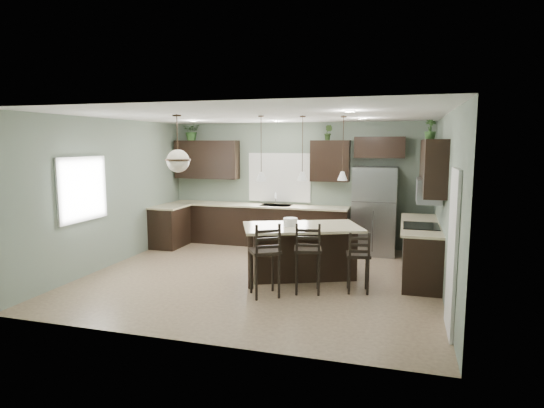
{
  "coord_description": "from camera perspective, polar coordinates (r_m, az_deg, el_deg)",
  "views": [
    {
      "loc": [
        2.37,
        -7.39,
        2.35
      ],
      "look_at": [
        0.1,
        0.4,
        1.25
      ],
      "focal_mm": 30.0,
      "sensor_mm": 36.0,
      "label": 1
    }
  ],
  "objects": [
    {
      "name": "right_countertop",
      "position": [
        8.39,
        18.13,
        -2.48
      ],
      "size": [
        0.66,
        2.35,
        0.04
      ],
      "primitive_type": "cube",
      "color": "beige",
      "rests_on": "right_lower_cabs"
    },
    {
      "name": "plant_back_left",
      "position": [
        11.08,
        -10.0,
        9.04
      ],
      "size": [
        0.48,
        0.44,
        0.46
      ],
      "primitive_type": "imported",
      "rotation": [
        0.0,
        0.0,
        0.24
      ],
      "color": "#2D5625",
      "rests_on": "back_upper_left"
    },
    {
      "name": "back_upper_right",
      "position": [
        10.1,
        7.33,
        5.38
      ],
      "size": [
        0.85,
        0.34,
        0.9
      ],
      "primitive_type": "cube",
      "color": "black",
      "rests_on": "room_shell"
    },
    {
      "name": "right_lower_cabs",
      "position": [
        8.49,
        18.14,
        -5.61
      ],
      "size": [
        0.6,
        2.35,
        0.9
      ],
      "primitive_type": "cube",
      "color": "black",
      "rests_on": "ground"
    },
    {
      "name": "fridge_header",
      "position": [
        9.98,
        13.36,
        6.93
      ],
      "size": [
        1.05,
        0.34,
        0.45
      ],
      "primitive_type": "cube",
      "color": "black",
      "rests_on": "room_shell"
    },
    {
      "name": "ground",
      "position": [
        8.11,
        -1.49,
        -9.13
      ],
      "size": [
        6.0,
        6.0,
        0.0
      ],
      "primitive_type": "plane",
      "color": "#9E8466",
      "rests_on": "ground"
    },
    {
      "name": "bar_stool_right",
      "position": [
        7.31,
        10.77,
        -7.11
      ],
      "size": [
        0.42,
        0.42,
        0.99
      ],
      "primitive_type": "cube",
      "rotation": [
        0.0,
        0.0,
        0.17
      ],
      "color": "black",
      "rests_on": "ground"
    },
    {
      "name": "right_upper_cabs",
      "position": [
        8.29,
        19.47,
        4.52
      ],
      "size": [
        0.34,
        2.35,
        0.9
      ],
      "primitive_type": "cube",
      "color": "black",
      "rests_on": "room_shell"
    },
    {
      "name": "chandelier",
      "position": [
        7.6,
        -11.77,
        7.42
      ],
      "size": [
        0.42,
        0.42,
        0.94
      ],
      "primitive_type": null,
      "color": "beige",
      "rests_on": "room_shell"
    },
    {
      "name": "bar_stool_center",
      "position": [
        7.18,
        4.49,
        -6.67
      ],
      "size": [
        0.5,
        0.5,
        1.14
      ],
      "primitive_type": "cube",
      "rotation": [
        0.0,
        0.0,
        0.22
      ],
      "color": "black",
      "rests_on": "ground"
    },
    {
      "name": "plant_back_right",
      "position": [
        10.07,
        7.08,
        8.89
      ],
      "size": [
        0.22,
        0.2,
        0.33
      ],
      "primitive_type": "imported",
      "rotation": [
        0.0,
        0.0,
        -0.34
      ],
      "color": "#304A20",
      "rests_on": "back_upper_right"
    },
    {
      "name": "serving_dish",
      "position": [
        7.81,
        2.32,
        -2.28
      ],
      "size": [
        0.24,
        0.24,
        0.14
      ],
      "primitive_type": "cylinder",
      "color": "silver",
      "rests_on": "kitchen_island"
    },
    {
      "name": "pantry_door",
      "position": [
        6.02,
        21.69,
        -5.59
      ],
      "size": [
        0.04,
        0.82,
        2.04
      ],
      "primitive_type": "cube",
      "color": "white",
      "rests_on": "ground"
    },
    {
      "name": "wall_oven_front",
      "position": [
        8.21,
        16.06,
        -5.96
      ],
      "size": [
        0.01,
        0.72,
        0.6
      ],
      "primitive_type": "cube",
      "color": "gray",
      "rests_on": "right_lower_cabs"
    },
    {
      "name": "left_return_countertop",
      "position": [
        10.5,
        -12.68,
        -0.31
      ],
      "size": [
        0.66,
        0.96,
        0.04
      ],
      "primitive_type": "cube",
      "color": "beige",
      "rests_on": "left_return_cabs"
    },
    {
      "name": "kitchen_island",
      "position": [
        7.95,
        3.73,
        -6.03
      ],
      "size": [
        2.26,
        1.8,
        0.92
      ],
      "primitive_type": "cube",
      "rotation": [
        0.0,
        0.0,
        0.39
      ],
      "color": "black",
      "rests_on": "ground"
    },
    {
      "name": "window_back",
      "position": [
        10.53,
        0.95,
        3.35
      ],
      "size": [
        1.35,
        0.02,
        1.0
      ],
      "primitive_type": "cube",
      "color": "white",
      "rests_on": "room_shell"
    },
    {
      "name": "pendant_right",
      "position": [
        7.88,
        8.9,
        6.9
      ],
      "size": [
        0.17,
        0.17,
        1.1
      ],
      "primitive_type": null,
      "color": "white",
      "rests_on": "room_shell"
    },
    {
      "name": "back_lower_cabs",
      "position": [
        10.53,
        -1.84,
        -2.69
      ],
      "size": [
        4.2,
        0.6,
        0.9
      ],
      "primitive_type": "cube",
      "color": "black",
      "rests_on": "ground"
    },
    {
      "name": "pendant_left",
      "position": [
        7.63,
        -1.37,
        6.97
      ],
      "size": [
        0.17,
        0.17,
        1.1
      ],
      "primitive_type": null,
      "color": "silver",
      "rests_on": "room_shell"
    },
    {
      "name": "refrigerator",
      "position": [
        9.83,
        12.73,
        -0.81
      ],
      "size": [
        0.9,
        0.74,
        1.85
      ],
      "primitive_type": "cube",
      "color": "gray",
      "rests_on": "ground"
    },
    {
      "name": "bar_stool_left",
      "position": [
        6.99,
        -0.92,
        -6.95
      ],
      "size": [
        0.59,
        0.59,
        1.16
      ],
      "primitive_type": "cube",
      "rotation": [
        0.0,
        0.0,
        0.56
      ],
      "color": "black",
      "rests_on": "ground"
    },
    {
      "name": "plant_right_wall",
      "position": [
        8.89,
        19.25,
        8.81
      ],
      "size": [
        0.24,
        0.24,
        0.37
      ],
      "primitive_type": "imported",
      "rotation": [
        0.0,
        0.0,
        0.19
      ],
      "color": "#2B4E22",
      "rests_on": "right_upper_cabs"
    },
    {
      "name": "left_return_cabs",
      "position": [
        10.58,
        -12.7,
        -2.82
      ],
      "size": [
        0.6,
        0.9,
        0.9
      ],
      "primitive_type": "cube",
      "color": "black",
      "rests_on": "ground"
    },
    {
      "name": "faucet",
      "position": [
        10.25,
        0.45,
        0.6
      ],
      "size": [
        0.02,
        0.02,
        0.28
      ],
      "primitive_type": "cylinder",
      "color": "silver",
      "rests_on": "back_countertop"
    },
    {
      "name": "back_upper_left",
      "position": [
        10.95,
        -8.17,
        5.54
      ],
      "size": [
        1.55,
        0.34,
        0.9
      ],
      "primitive_type": "cube",
      "color": "black",
      "rests_on": "room_shell"
    },
    {
      "name": "room_shell",
      "position": [
        7.79,
        -1.53,
        2.93
      ],
      "size": [
        6.0,
        6.0,
        6.0
      ],
      "color": "slate",
      "rests_on": "ground"
    },
    {
      "name": "pendant_center",
      "position": [
        7.73,
        3.85,
        6.96
      ],
      "size": [
        0.17,
        0.17,
        1.1
      ],
      "primitive_type": null,
      "color": "white",
      "rests_on": "room_shell"
    },
    {
      "name": "window_left",
      "position": [
        8.53,
        -22.75,
        1.74
      ],
      "size": [
        0.02,
        1.1,
        1.0
      ],
      "primitive_type": "cube",
      "color": "white",
      "rests_on": "room_shell"
    },
    {
      "name": "microwave",
      "position": [
        8.04,
        19.09,
        1.59
      ],
      "size": [
        0.4,
        0.75,
        0.4
      ],
      "primitive_type": "cube",
      "color": "gray",
      "rests_on": "right_upper_cabs"
    },
    {
      "name": "cooktop",
      "position": [
        8.12,
        18.2,
        -2.64
      ],
      "size": [
        0.58,
        0.75,
        0.02
      ],
      "primitive_type": "cube",
      "color": "black",
      "rests_on": "right_countertop"
    },
    {
      "name": "sink_inset",
      "position": [
        10.3,
        0.49,
        -0.18
      ],
      "size": [
        0.7,
        0.45,
        0.01
      ],
      "primitive_type": "cube",
      "color": "gray",
      "rests_on": "back_countertop"
    },
    {
      "name": "back_countertop",
      "position": [
        10.43,
        -1.89,
        -0.17
      ],
      "size": [
        4.2,
        0.66,
        0.04
      ],
      "primitive_type": "cube",
      "color": "beige",
      "rests_on": "back_lower_cabs"
    }
  ]
}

